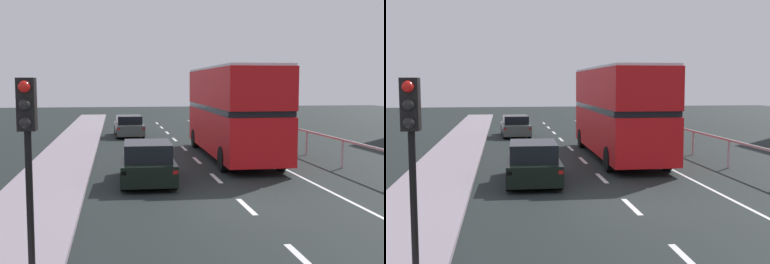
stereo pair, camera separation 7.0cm
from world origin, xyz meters
TOP-DOWN VIEW (x-y plane):
  - ground_plane at (0.00, 0.00)m, footprint 74.30×120.00m
  - near_sidewalk_kerb at (-5.87, 0.00)m, footprint 2.59×80.00m
  - lane_paint_markings at (1.99, 8.64)m, footprint 3.30×46.00m
  - bridge_side_railing at (5.58, 9.00)m, footprint 0.10×42.00m
  - double_decker_bus_red at (1.76, 8.68)m, footprint 2.73×10.43m
  - hatchback_car_near at (-2.52, 3.46)m, footprint 1.94×4.10m
  - traffic_signal_pole at (-5.09, -4.92)m, footprint 0.30×0.42m
  - sedan_car_ahead at (-2.73, 18.78)m, footprint 1.93×4.26m

SIDE VIEW (x-z plane):
  - ground_plane at x=0.00m, z-range -0.10..0.00m
  - lane_paint_markings at x=1.99m, z-range 0.00..0.01m
  - near_sidewalk_kerb at x=-5.87m, z-range 0.00..0.14m
  - sedan_car_ahead at x=-2.73m, z-range -0.03..1.35m
  - hatchback_car_near at x=-2.52m, z-range -0.03..1.40m
  - bridge_side_railing at x=5.58m, z-range 0.37..1.56m
  - double_decker_bus_red at x=1.76m, z-range 0.15..4.34m
  - traffic_signal_pole at x=-5.09m, z-range 0.99..4.40m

